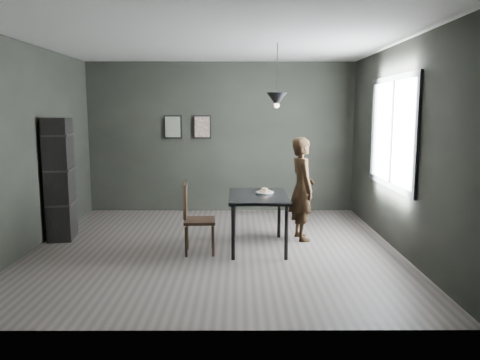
{
  "coord_description": "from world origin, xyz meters",
  "views": [
    {
      "loc": [
        0.33,
        -6.34,
        1.89
      ],
      "look_at": [
        0.35,
        0.05,
        0.95
      ],
      "focal_mm": 35.0,
      "sensor_mm": 36.0,
      "label": 1
    }
  ],
  "objects_px": {
    "cafe_table": "(258,200)",
    "wood_chair": "(193,214)",
    "white_plate": "(265,193)",
    "woman": "(302,189)",
    "pendant_lamp": "(277,99)",
    "shelf_unit": "(60,179)"
  },
  "relations": [
    {
      "from": "woman",
      "to": "pendant_lamp",
      "type": "height_order",
      "value": "pendant_lamp"
    },
    {
      "from": "cafe_table",
      "to": "woman",
      "type": "xyz_separation_m",
      "value": [
        0.67,
        0.45,
        0.09
      ]
    },
    {
      "from": "white_plate",
      "to": "pendant_lamp",
      "type": "relative_size",
      "value": 0.27
    },
    {
      "from": "woman",
      "to": "wood_chair",
      "type": "height_order",
      "value": "woman"
    },
    {
      "from": "wood_chair",
      "to": "pendant_lamp",
      "type": "distance_m",
      "value": 1.91
    },
    {
      "from": "woman",
      "to": "pendant_lamp",
      "type": "relative_size",
      "value": 1.76
    },
    {
      "from": "white_plate",
      "to": "wood_chair",
      "type": "relative_size",
      "value": 0.24
    },
    {
      "from": "wood_chair",
      "to": "pendant_lamp",
      "type": "xyz_separation_m",
      "value": [
        1.13,
        0.34,
        1.51
      ]
    },
    {
      "from": "shelf_unit",
      "to": "pendant_lamp",
      "type": "bearing_deg",
      "value": -16.97
    },
    {
      "from": "white_plate",
      "to": "pendant_lamp",
      "type": "height_order",
      "value": "pendant_lamp"
    },
    {
      "from": "cafe_table",
      "to": "pendant_lamp",
      "type": "xyz_separation_m",
      "value": [
        0.25,
        0.1,
        1.38
      ]
    },
    {
      "from": "wood_chair",
      "to": "pendant_lamp",
      "type": "relative_size",
      "value": 1.1
    },
    {
      "from": "cafe_table",
      "to": "white_plate",
      "type": "height_order",
      "value": "white_plate"
    },
    {
      "from": "woman",
      "to": "pendant_lamp",
      "type": "distance_m",
      "value": 1.4
    },
    {
      "from": "cafe_table",
      "to": "wood_chair",
      "type": "height_order",
      "value": "wood_chair"
    },
    {
      "from": "woman",
      "to": "cafe_table",
      "type": "bearing_deg",
      "value": 114.08
    },
    {
      "from": "shelf_unit",
      "to": "cafe_table",
      "type": "bearing_deg",
      "value": -19.53
    },
    {
      "from": "pendant_lamp",
      "to": "woman",
      "type": "bearing_deg",
      "value": 40.12
    },
    {
      "from": "white_plate",
      "to": "wood_chair",
      "type": "height_order",
      "value": "wood_chair"
    },
    {
      "from": "cafe_table",
      "to": "shelf_unit",
      "type": "xyz_separation_m",
      "value": [
        -2.92,
        0.53,
        0.23
      ]
    },
    {
      "from": "woman",
      "to": "shelf_unit",
      "type": "height_order",
      "value": "shelf_unit"
    },
    {
      "from": "pendant_lamp",
      "to": "white_plate",
      "type": "bearing_deg",
      "value": 173.28
    }
  ]
}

